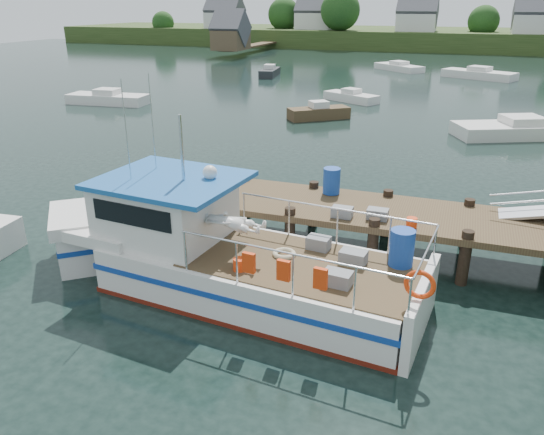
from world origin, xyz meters
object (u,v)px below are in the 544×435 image
(moored_c, at_px, (521,129))
(moored_e, at_px, (270,72))
(moored_b, at_px, (351,97))
(moored_d, at_px, (399,67))
(moored_rowboat, at_px, (319,112))
(lobster_boat, at_px, (213,253))
(moored_a, at_px, (108,98))
(moored_far, at_px, (479,74))

(moored_c, bearing_deg, moored_e, 123.49)
(moored_b, height_order, moored_c, moored_c)
(moored_d, bearing_deg, moored_rowboat, -111.50)
(lobster_boat, relative_size, moored_a, 1.82)
(moored_b, bearing_deg, moored_rowboat, -101.55)
(lobster_boat, distance_m, moored_d, 51.76)
(moored_rowboat, bearing_deg, moored_c, -12.64)
(moored_far, height_order, moored_c, moored_far)
(moored_far, distance_m, moored_a, 36.55)
(moored_far, relative_size, moored_c, 0.95)
(moored_a, bearing_deg, moored_d, 72.32)
(moored_b, xyz_separation_m, moored_e, (-11.20, 11.98, 0.08))
(moored_b, bearing_deg, moored_e, 126.34)
(moored_rowboat, relative_size, moored_far, 0.54)
(lobster_boat, bearing_deg, moored_e, 113.68)
(moored_a, bearing_deg, moored_c, 12.63)
(lobster_boat, relative_size, moored_rowboat, 2.86)
(moored_rowboat, height_order, moored_a, moored_rowboat)
(moored_b, bearing_deg, moored_d, 81.02)
(moored_e, bearing_deg, moored_d, 19.90)
(lobster_boat, relative_size, moored_b, 2.45)
(moored_b, xyz_separation_m, moored_d, (0.85, 21.66, 0.02))
(moored_d, bearing_deg, moored_c, -88.62)
(moored_a, distance_m, moored_c, 29.00)
(moored_e, bearing_deg, moored_far, -3.55)
(moored_a, xyz_separation_m, moored_d, (18.13, 29.03, -0.03))
(moored_b, height_order, moored_d, moored_d)
(lobster_boat, relative_size, moored_d, 1.90)
(moored_rowboat, distance_m, moored_b, 7.37)
(moored_far, relative_size, moored_b, 1.60)
(moored_rowboat, relative_size, moored_b, 0.86)
(moored_b, distance_m, moored_c, 14.31)
(lobster_boat, distance_m, moored_far, 48.17)
(moored_e, bearing_deg, moored_rowboat, -80.16)
(lobster_boat, distance_m, moored_a, 30.20)
(moored_b, height_order, moored_e, moored_e)
(moored_a, distance_m, moored_d, 34.22)
(moored_a, height_order, moored_b, moored_a)
(moored_e, bearing_deg, moored_a, -126.28)
(moored_a, height_order, moored_d, moored_a)
(moored_a, bearing_deg, lobster_boat, -34.46)
(lobster_boat, relative_size, moored_c, 1.46)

